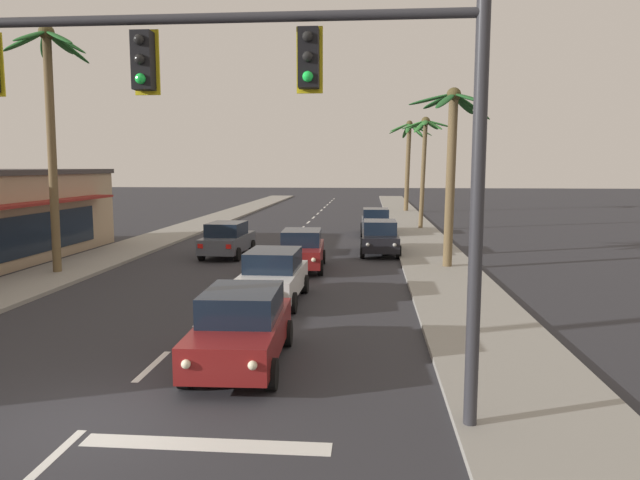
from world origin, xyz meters
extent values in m
plane|color=#2D2D33|center=(0.00, 0.00, 0.00)|extent=(220.00, 220.00, 0.00)
cube|color=gray|center=(7.80, 20.00, 0.07)|extent=(3.20, 110.00, 0.14)
cube|color=gray|center=(-7.80, 20.00, 0.07)|extent=(3.20, 110.00, 0.14)
cube|color=silver|center=(0.00, -1.28, 0.00)|extent=(0.16, 2.00, 0.01)
cube|color=silver|center=(0.00, 2.90, 0.00)|extent=(0.16, 2.00, 0.01)
cube|color=silver|center=(0.00, 7.08, 0.00)|extent=(0.16, 2.00, 0.01)
cube|color=silver|center=(0.00, 11.26, 0.00)|extent=(0.16, 2.00, 0.01)
cube|color=silver|center=(0.00, 15.44, 0.00)|extent=(0.16, 2.00, 0.01)
cube|color=silver|center=(0.00, 19.62, 0.00)|extent=(0.16, 2.00, 0.01)
cube|color=silver|center=(0.00, 23.80, 0.00)|extent=(0.16, 2.00, 0.01)
cube|color=silver|center=(0.00, 27.98, 0.00)|extent=(0.16, 2.00, 0.01)
cube|color=silver|center=(0.00, 32.16, 0.00)|extent=(0.16, 2.00, 0.01)
cube|color=silver|center=(0.00, 36.34, 0.00)|extent=(0.16, 2.00, 0.01)
cube|color=silver|center=(0.00, 40.52, 0.00)|extent=(0.16, 2.00, 0.01)
cube|color=silver|center=(0.00, 44.70, 0.00)|extent=(0.16, 2.00, 0.01)
cube|color=silver|center=(0.00, 48.87, 0.00)|extent=(0.16, 2.00, 0.01)
cube|color=silver|center=(0.00, 53.05, 0.00)|extent=(0.16, 2.00, 0.01)
cube|color=silver|center=(0.00, 57.23, 0.00)|extent=(0.16, 2.00, 0.01)
cube|color=silver|center=(0.00, 61.41, 0.00)|extent=(0.16, 2.00, 0.01)
cube|color=silver|center=(0.00, 65.59, 0.00)|extent=(0.16, 2.00, 0.01)
cube|color=silver|center=(0.00, 69.77, 0.00)|extent=(0.16, 2.00, 0.01)
cube|color=silver|center=(2.20, -0.60, 0.00)|extent=(4.00, 0.44, 0.01)
cylinder|color=#2D2D33|center=(6.45, 0.22, 3.68)|extent=(0.22, 0.22, 7.36)
cylinder|color=#2D2D33|center=(1.09, 0.22, 6.71)|extent=(10.71, 0.16, 0.16)
cube|color=black|center=(3.77, 0.20, 6.07)|extent=(0.32, 0.26, 0.92)
sphere|color=black|center=(3.77, 0.06, 6.37)|extent=(0.17, 0.17, 0.17)
sphere|color=black|center=(3.77, 0.06, 6.07)|extent=(0.17, 0.17, 0.17)
sphere|color=#1EE54C|center=(3.77, 0.06, 5.77)|extent=(0.17, 0.17, 0.17)
cube|color=yellow|center=(3.77, 0.37, 6.07)|extent=(0.42, 0.03, 1.04)
cube|color=black|center=(1.09, 0.20, 6.07)|extent=(0.32, 0.26, 0.92)
sphere|color=black|center=(1.09, 0.06, 6.37)|extent=(0.17, 0.17, 0.17)
sphere|color=black|center=(1.09, 0.06, 6.07)|extent=(0.17, 0.17, 0.17)
sphere|color=#1EE54C|center=(1.09, 0.06, 5.77)|extent=(0.17, 0.17, 0.17)
cube|color=yellow|center=(1.09, 0.37, 6.07)|extent=(0.42, 0.03, 1.04)
cube|color=maroon|center=(1.96, 3.14, 0.68)|extent=(1.89, 4.35, 0.72)
cube|color=black|center=(1.95, 3.29, 1.36)|extent=(1.66, 2.25, 0.64)
cylinder|color=black|center=(2.86, 1.75, 0.32)|extent=(0.24, 0.65, 0.64)
cylinder|color=black|center=(1.14, 1.70, 0.32)|extent=(0.24, 0.65, 0.64)
cylinder|color=black|center=(2.78, 4.59, 0.32)|extent=(0.24, 0.65, 0.64)
cylinder|color=black|center=(1.05, 4.53, 0.32)|extent=(0.24, 0.65, 0.64)
sphere|color=#F9EFC6|center=(2.64, 0.99, 0.76)|extent=(0.18, 0.18, 0.18)
sphere|color=#F9EFC6|center=(1.40, 0.95, 0.76)|extent=(0.18, 0.18, 0.18)
cube|color=red|center=(2.55, 5.32, 0.78)|extent=(0.24, 0.07, 0.20)
cube|color=red|center=(1.23, 5.28, 0.78)|extent=(0.24, 0.07, 0.20)
cube|color=silver|center=(1.65, 9.22, 0.68)|extent=(1.84, 4.33, 0.72)
cube|color=black|center=(1.66, 9.37, 1.36)|extent=(1.64, 2.23, 0.64)
cylinder|color=black|center=(2.49, 7.78, 0.32)|extent=(0.23, 0.64, 0.64)
cylinder|color=black|center=(0.77, 7.81, 0.32)|extent=(0.23, 0.64, 0.64)
cylinder|color=black|center=(2.54, 10.62, 0.32)|extent=(0.23, 0.64, 0.64)
cylinder|color=black|center=(0.82, 10.65, 0.32)|extent=(0.23, 0.64, 0.64)
sphere|color=#F9EFC6|center=(2.23, 7.04, 0.76)|extent=(0.18, 0.18, 0.18)
sphere|color=#F9EFC6|center=(0.99, 7.06, 0.76)|extent=(0.18, 0.18, 0.18)
cube|color=red|center=(2.35, 11.36, 0.78)|extent=(0.24, 0.06, 0.20)
cube|color=red|center=(1.03, 11.39, 0.78)|extent=(0.24, 0.06, 0.20)
cube|color=maroon|center=(1.89, 15.29, 0.68)|extent=(1.95, 4.38, 0.72)
cube|color=black|center=(1.88, 15.44, 1.36)|extent=(1.70, 2.27, 0.64)
cylinder|color=black|center=(2.82, 13.91, 0.32)|extent=(0.25, 0.65, 0.64)
cylinder|color=black|center=(1.09, 13.84, 0.32)|extent=(0.25, 0.65, 0.64)
cylinder|color=black|center=(2.69, 16.75, 0.32)|extent=(0.25, 0.65, 0.64)
cylinder|color=black|center=(0.96, 16.67, 0.32)|extent=(0.25, 0.65, 0.64)
sphere|color=#F9EFC6|center=(2.61, 13.15, 0.76)|extent=(0.18, 0.18, 0.18)
sphere|color=#F9EFC6|center=(1.37, 13.10, 0.76)|extent=(0.18, 0.18, 0.18)
cube|color=red|center=(2.45, 17.48, 0.78)|extent=(0.24, 0.07, 0.20)
cube|color=red|center=(1.13, 17.42, 0.78)|extent=(0.24, 0.07, 0.20)
cube|color=#4C515B|center=(-2.13, 18.63, 0.68)|extent=(1.93, 4.37, 0.72)
cube|color=black|center=(-2.14, 18.48, 1.36)|extent=(1.69, 2.26, 0.64)
cylinder|color=black|center=(-2.94, 20.08, 0.32)|extent=(0.25, 0.65, 0.64)
cylinder|color=black|center=(-1.22, 20.01, 0.32)|extent=(0.25, 0.65, 0.64)
cylinder|color=black|center=(-3.05, 17.25, 0.32)|extent=(0.25, 0.65, 0.64)
cylinder|color=black|center=(-1.33, 17.18, 0.32)|extent=(0.25, 0.65, 0.64)
sphere|color=#B2B2AD|center=(-2.67, 20.82, 0.76)|extent=(0.18, 0.18, 0.18)
sphere|color=#B2B2AD|center=(-1.43, 20.77, 0.76)|extent=(0.18, 0.18, 0.18)
cube|color=red|center=(-2.88, 16.50, 0.78)|extent=(0.24, 0.07, 0.20)
cube|color=red|center=(-1.56, 16.45, 0.78)|extent=(0.24, 0.07, 0.20)
cube|color=black|center=(5.30, 19.94, 0.68)|extent=(1.80, 4.32, 0.72)
cube|color=black|center=(5.30, 20.09, 1.36)|extent=(1.62, 2.22, 0.64)
cylinder|color=black|center=(6.18, 18.53, 0.32)|extent=(0.23, 0.64, 0.64)
cylinder|color=black|center=(4.45, 18.52, 0.32)|extent=(0.23, 0.64, 0.64)
cylinder|color=black|center=(6.15, 21.37, 0.32)|extent=(0.23, 0.64, 0.64)
cylinder|color=black|center=(4.43, 21.35, 0.32)|extent=(0.23, 0.64, 0.64)
sphere|color=#B2B2AD|center=(5.94, 17.78, 0.76)|extent=(0.18, 0.18, 0.18)
sphere|color=#B2B2AD|center=(4.70, 17.77, 0.76)|extent=(0.18, 0.18, 0.18)
cube|color=red|center=(5.94, 22.11, 0.78)|extent=(0.24, 0.06, 0.20)
cube|color=red|center=(4.62, 22.10, 0.78)|extent=(0.24, 0.06, 0.20)
cube|color=#4C515B|center=(5.18, 28.30, 0.68)|extent=(1.83, 4.33, 0.72)
cube|color=black|center=(5.18, 28.45, 1.36)|extent=(1.64, 2.23, 0.64)
cylinder|color=black|center=(6.07, 26.89, 0.32)|extent=(0.23, 0.64, 0.64)
cylinder|color=black|center=(4.35, 26.86, 0.32)|extent=(0.23, 0.64, 0.64)
cylinder|color=black|center=(6.02, 29.73, 0.32)|extent=(0.23, 0.64, 0.64)
cylinder|color=black|center=(4.30, 29.70, 0.32)|extent=(0.23, 0.64, 0.64)
sphere|color=#B2B2AD|center=(5.84, 26.14, 0.76)|extent=(0.18, 0.18, 0.18)
sphere|color=#B2B2AD|center=(4.60, 26.12, 0.76)|extent=(0.18, 0.18, 0.18)
cube|color=red|center=(5.81, 30.47, 0.78)|extent=(0.24, 0.06, 0.20)
cube|color=red|center=(4.49, 30.45, 0.78)|extent=(0.24, 0.06, 0.20)
cylinder|color=brown|center=(-7.80, 13.18, 4.73)|extent=(0.44, 0.34, 9.47)
ellipsoid|color=#236028|center=(-6.92, 13.07, 9.11)|extent=(1.76, 0.62, 1.03)
ellipsoid|color=#236028|center=(-7.16, 13.69, 9.03)|extent=(1.49, 1.38, 1.18)
ellipsoid|color=#236028|center=(-7.68, 14.08, 9.29)|extent=(0.52, 1.87, 0.68)
ellipsoid|color=#236028|center=(-8.21, 13.89, 9.17)|extent=(1.30, 1.70, 0.92)
ellipsoid|color=#236028|center=(-8.60, 13.10, 9.18)|extent=(1.81, 0.56, 0.89)
ellipsoid|color=#236028|center=(-8.17, 12.48, 9.10)|extent=(1.23, 1.67, 1.06)
ellipsoid|color=#236028|center=(-7.90, 12.32, 9.20)|extent=(0.71, 1.84, 0.85)
ellipsoid|color=#236028|center=(-7.00, 12.71, 9.22)|extent=(1.74, 1.31, 0.81)
sphere|color=#4C4223|center=(-7.74, 13.18, 9.51)|extent=(0.60, 0.60, 0.60)
cylinder|color=brown|center=(8.14, 15.82, 3.63)|extent=(0.47, 0.39, 7.27)
ellipsoid|color=#1E5123|center=(8.96, 15.98, 6.84)|extent=(1.71, 0.72, 1.16)
ellipsoid|color=#1E5123|center=(8.70, 16.54, 7.00)|extent=(1.38, 1.70, 0.85)
ellipsoid|color=#1E5123|center=(7.64, 16.56, 7.13)|extent=(1.44, 1.74, 0.60)
ellipsoid|color=#1E5123|center=(7.27, 15.95, 7.15)|extent=(1.92, 0.65, 0.55)
ellipsoid|color=#1E5123|center=(7.75, 15.06, 6.99)|extent=(1.24, 1.77, 0.86)
ellipsoid|color=#1E5123|center=(8.70, 15.07, 7.09)|extent=(1.37, 1.76, 0.68)
sphere|color=#4C4223|center=(8.19, 15.82, 7.31)|extent=(0.60, 0.60, 0.60)
cylinder|color=brown|center=(8.42, 31.54, 3.68)|extent=(0.50, 0.30, 7.37)
ellipsoid|color=#2D702D|center=(9.35, 31.54, 7.24)|extent=(1.71, 0.41, 0.59)
ellipsoid|color=#2D702D|center=(9.00, 32.21, 7.20)|extent=(1.31, 1.61, 0.66)
ellipsoid|color=#2D702D|center=(8.35, 32.34, 7.17)|extent=(0.73, 1.72, 0.73)
ellipsoid|color=#2D702D|center=(8.00, 32.20, 7.23)|extent=(1.37, 1.58, 0.61)
ellipsoid|color=#2D702D|center=(7.71, 31.46, 7.18)|extent=(1.71, 0.58, 0.71)
ellipsoid|color=#2D702D|center=(8.10, 30.93, 7.03)|extent=(1.21, 1.52, 1.00)
ellipsoid|color=#2D702D|center=(8.40, 30.71, 7.27)|extent=(0.65, 1.76, 0.54)
ellipsoid|color=#2D702D|center=(9.00, 30.91, 7.12)|extent=(1.31, 1.55, 0.82)
sphere|color=#4C4223|center=(8.52, 31.54, 7.42)|extent=(0.60, 0.60, 0.60)
cylinder|color=brown|center=(8.37, 47.26, 4.15)|extent=(0.62, 0.42, 8.32)
ellipsoid|color=#2D702D|center=(9.54, 47.23, 7.81)|extent=(2.21, 0.46, 1.31)
ellipsoid|color=#2D702D|center=(9.19, 48.01, 7.77)|extent=(1.77, 1.82, 1.41)
ellipsoid|color=#2D702D|center=(8.23, 48.26, 7.76)|extent=(0.89, 2.17, 1.42)
ellipsoid|color=#2D702D|center=(7.55, 47.92, 7.96)|extent=(2.12, 1.67, 1.02)
ellipsoid|color=#2D702D|center=(7.54, 46.59, 7.99)|extent=(2.13, 1.69, 0.97)
ellipsoid|color=#2D702D|center=(8.28, 46.18, 7.89)|extent=(0.79, 2.30, 1.16)
ellipsoid|color=#2D702D|center=(9.00, 46.35, 7.80)|extent=(1.44, 2.09, 1.34)
sphere|color=#4C4223|center=(8.47, 47.26, 8.36)|extent=(0.60, 0.60, 0.60)
camera|label=1|loc=(4.74, -9.18, 4.39)|focal=32.76mm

